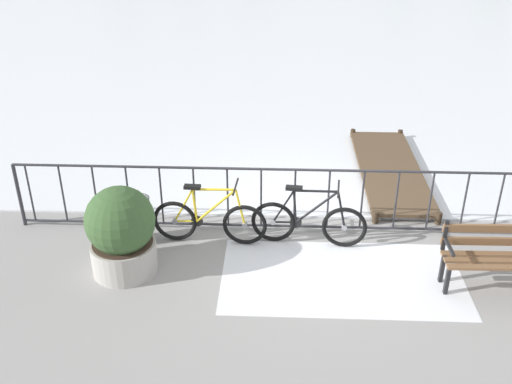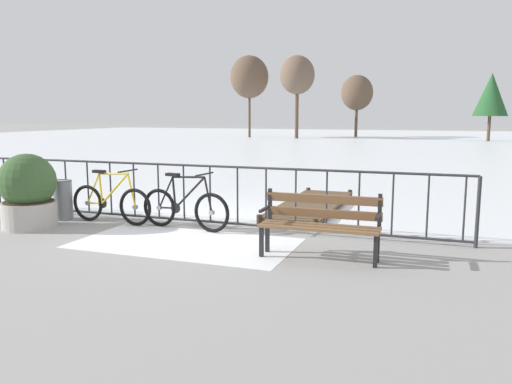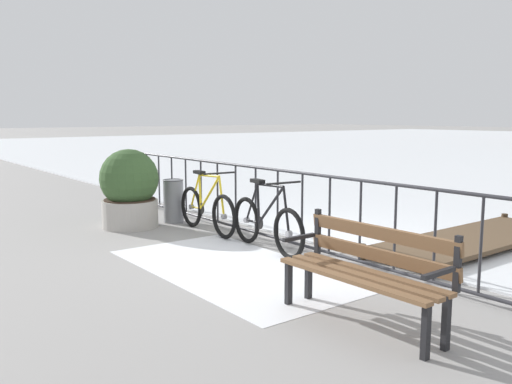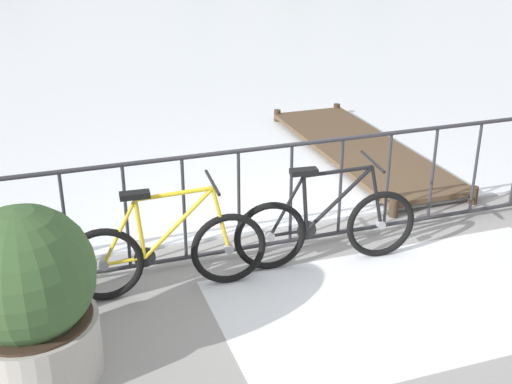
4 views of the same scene
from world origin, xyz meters
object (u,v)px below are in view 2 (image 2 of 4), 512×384
bicycle_second (185,208)px  trash_bin (63,199)px  planter_with_shrub (28,192)px  bicycle_near_railing (111,203)px  park_bench (320,220)px

bicycle_second → trash_bin: bearing=-179.5°
planter_with_shrub → trash_bin: bearing=85.7°
bicycle_near_railing → park_bench: bearing=-12.4°
bicycle_near_railing → planter_with_shrub: 1.37m
bicycle_second → planter_with_shrub: size_ratio=1.34×
park_bench → trash_bin: (-5.03, 0.87, -0.14)m
park_bench → bicycle_near_railing: bearing=167.6°
bicycle_second → planter_with_shrub: bearing=-162.9°
bicycle_near_railing → trash_bin: size_ratio=2.34×
park_bench → trash_bin: size_ratio=2.20×
trash_bin → park_bench: bearing=-9.8°
park_bench → planter_with_shrub: 5.09m
planter_with_shrub → bicycle_second: bearing=17.1°
park_bench → trash_bin: 5.11m
bicycle_second → bicycle_near_railing: bearing=-179.4°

